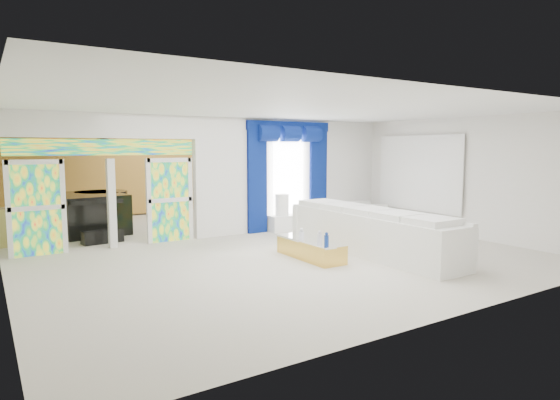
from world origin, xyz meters
TOP-DOWN VIEW (x-y plane):
  - floor at (0.00, 0.00)m, footprint 12.00×12.00m
  - dividing_wall at (2.15, 1.00)m, footprint 5.70×0.18m
  - dividing_header at (-2.85, 1.00)m, footprint 4.30×0.18m
  - stained_panel_left at (-4.28, 1.00)m, footprint 0.95×0.04m
  - stained_panel_right at (-1.42, 1.00)m, footprint 0.95×0.04m
  - stained_transom at (-2.85, 1.00)m, footprint 4.00×0.05m
  - window_pane at (1.90, 0.90)m, footprint 1.00×0.02m
  - blue_drape_left at (0.90, 0.87)m, footprint 0.55×0.10m
  - blue_drape_right at (2.90, 0.87)m, footprint 0.55×0.10m
  - blue_pelmet at (1.90, 0.87)m, footprint 2.60×0.12m
  - wall_mirror at (4.94, -1.00)m, footprint 0.04×2.70m
  - gold_curtains at (0.00, 5.90)m, footprint 9.70×0.12m
  - white_sofa at (1.71, -2.55)m, footprint 1.00×4.50m
  - coffee_table at (0.36, -2.25)m, footprint 0.58×1.69m
  - console_table at (1.86, 0.68)m, footprint 1.30×0.44m
  - table_lamp at (1.56, 0.68)m, footprint 0.36×0.36m
  - armchair at (4.26, 0.35)m, footprint 1.01×1.11m
  - grand_piano at (-2.87, 3.25)m, footprint 1.80×2.23m
  - piano_bench at (-2.87, 1.65)m, footprint 0.95×0.46m
  - tv_console at (-4.69, 2.50)m, footprint 0.66×0.61m
  - chandelier at (-2.30, 3.40)m, footprint 0.60×0.60m
  - decanters at (0.36, -2.43)m, footprint 0.18×0.98m

SIDE VIEW (x-z plane):
  - floor at x=0.00m, z-range 0.00..0.00m
  - piano_bench at x=-2.87m, z-range 0.00..0.31m
  - coffee_table at x=0.36m, z-range 0.00..0.37m
  - console_table at x=1.86m, z-range 0.00..0.43m
  - armchair at x=4.26m, z-range 0.00..0.65m
  - white_sofa at x=1.71m, z-range 0.00..0.86m
  - tv_console at x=-4.69m, z-range 0.00..0.87m
  - decanters at x=0.36m, z-range 0.36..0.55m
  - grand_piano at x=-2.87m, z-range 0.00..1.04m
  - table_lamp at x=1.56m, z-range 0.43..1.01m
  - stained_panel_left at x=-4.28m, z-range 0.00..2.00m
  - stained_panel_right at x=-1.42m, z-range 0.00..2.00m
  - blue_drape_left at x=0.90m, z-range 0.00..2.80m
  - blue_drape_right at x=2.90m, z-range 0.00..2.80m
  - window_pane at x=1.90m, z-range 0.30..2.60m
  - dividing_wall at x=2.15m, z-range 0.00..3.00m
  - gold_curtains at x=0.00m, z-range 0.05..2.95m
  - wall_mirror at x=4.94m, z-range 0.60..2.50m
  - stained_transom at x=-2.85m, z-range 2.08..2.42m
  - chandelier at x=-2.30m, z-range 2.35..2.95m
  - dividing_header at x=-2.85m, z-range 2.45..3.00m
  - blue_pelmet at x=1.90m, z-range 2.69..2.94m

